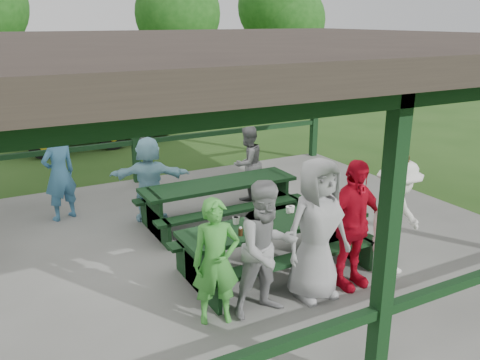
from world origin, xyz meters
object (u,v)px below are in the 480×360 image
picnic_table_far (219,197)px  contestant_red (352,225)px  farm_trailer (70,124)px  spectator_lblue (149,179)px  spectator_grey (248,163)px  picnic_table_near (275,240)px  contestant_grey_left (267,249)px  contestant_white_fedora (396,219)px  contestant_grey_mid (317,230)px  contestant_green (216,262)px  spectator_blue (59,174)px  pickup_truck (98,114)px

picnic_table_far → contestant_red: bearing=-78.7°
farm_trailer → spectator_lblue: bearing=-92.8°
picnic_table_far → spectator_grey: spectator_grey is taller
picnic_table_near → contestant_grey_left: 1.18m
picnic_table_near → spectator_grey: 3.10m
contestant_white_fedora → contestant_grey_mid: bearing=163.4°
contestant_white_fedora → picnic_table_far: bearing=99.6°
picnic_table_far → spectator_lblue: bearing=145.2°
contestant_green → spectator_blue: 4.39m
contestant_grey_left → contestant_grey_mid: size_ratio=0.91×
contestant_white_fedora → spectator_grey: (-0.26, 3.76, -0.11)m
picnic_table_far → contestant_grey_left: bearing=-104.9°
contestant_red → contestant_white_fedora: (0.74, -0.04, -0.04)m
contestant_green → picnic_table_near: bearing=47.4°
contestant_grey_left → contestant_grey_mid: bearing=2.4°
contestant_grey_left → contestant_white_fedora: bearing=-0.6°
spectator_lblue → farm_trailer: (-0.15, 6.57, -0.16)m
picnic_table_far → spectator_grey: (1.05, 0.86, 0.26)m
contestant_grey_left → contestant_red: size_ratio=0.96×
picnic_table_near → contestant_grey_mid: (0.09, -0.85, 0.46)m
contestant_grey_left → spectator_lblue: size_ratio=1.11×
contestant_grey_mid → pickup_truck: size_ratio=0.38×
contestant_green → contestant_grey_left: size_ratio=0.91×
contestant_grey_left → spectator_lblue: (-0.26, 3.60, -0.09)m
picnic_table_near → spectator_grey: bearing=68.1°
pickup_truck → contestant_grey_left: bearing=-164.8°
contestant_green → spectator_grey: 4.37m
contestant_green → spectator_blue: bearing=120.6°
spectator_blue → farm_trailer: bearing=-123.6°
contestant_white_fedora → farm_trailer: (-2.49, 10.18, -0.25)m
contestant_grey_mid → farm_trailer: contestant_grey_mid is taller
contestant_red → spectator_lblue: (-1.60, 3.56, -0.12)m
picnic_table_near → spectator_grey: spectator_grey is taller
farm_trailer → spectator_blue: bearing=-106.3°
contestant_green → spectator_lblue: (0.35, 3.47, -0.01)m
contestant_red → spectator_grey: bearing=77.8°
contestant_white_fedora → spectator_grey: size_ratio=1.18×
contestant_grey_left → farm_trailer: 10.19m
contestant_grey_mid → spectator_blue: 4.99m
contestant_grey_mid → contestant_red: size_ratio=1.05×
contestant_green → pickup_truck: (1.30, 11.38, -0.18)m
picnic_table_near → contestant_green: bearing=-149.5°
contestant_red → farm_trailer: bearing=95.0°
spectator_lblue → contestant_green: bearing=107.4°
spectator_lblue → contestant_red: bearing=137.4°
contestant_grey_left → contestant_grey_mid: contestant_grey_mid is taller
picnic_table_near → spectator_lblue: size_ratio=1.81×
picnic_table_far → contestant_red: contestant_red is taller
spectator_lblue → pickup_truck: 7.96m
contestant_grey_left → spectator_blue: contestant_grey_left is taller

